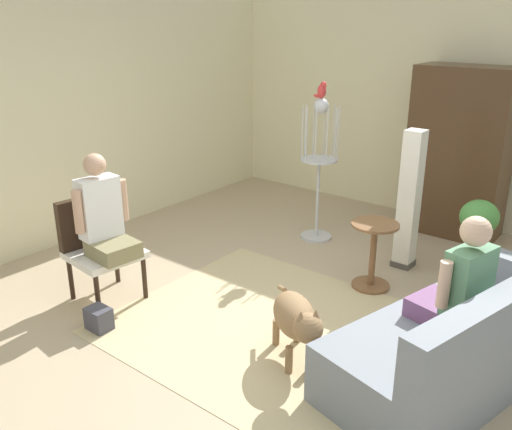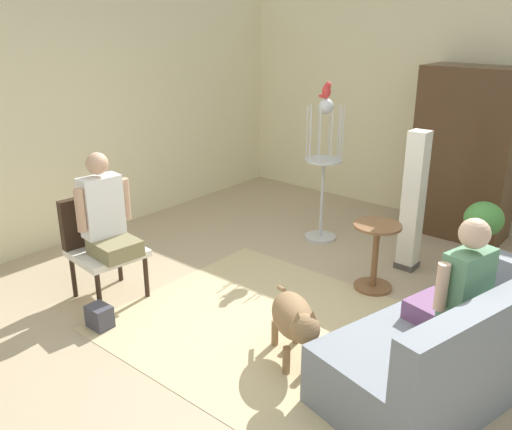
{
  "view_description": "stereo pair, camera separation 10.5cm",
  "coord_description": "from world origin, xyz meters",
  "px_view_note": "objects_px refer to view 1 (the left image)",
  "views": [
    {
      "loc": [
        2.29,
        -3.24,
        2.45
      ],
      "look_at": [
        -0.23,
        -0.07,
        0.96
      ],
      "focal_mm": 38.33,
      "sensor_mm": 36.0,
      "label": 1
    },
    {
      "loc": [
        2.37,
        -3.17,
        2.45
      ],
      "look_at": [
        -0.23,
        -0.07,
        0.96
      ],
      "focal_mm": 38.33,
      "sensor_mm": 36.0,
      "label": 2
    }
  ],
  "objects_px": {
    "potted_plant": "(477,234)",
    "armoire_cabinet": "(459,153)",
    "person_on_couch": "(460,284)",
    "round_end_table": "(373,253)",
    "person_on_armchair": "(103,215)",
    "couch": "(460,343)",
    "armchair": "(97,240)",
    "bird_cage_stand": "(319,168)",
    "parrot": "(322,90)",
    "handbag": "(99,319)",
    "column_lamp": "(409,201)",
    "dog": "(296,318)"
  },
  "relations": [
    {
      "from": "parrot",
      "to": "potted_plant",
      "type": "height_order",
      "value": "parrot"
    },
    {
      "from": "couch",
      "to": "dog",
      "type": "relative_size",
      "value": 2.93
    },
    {
      "from": "armchair",
      "to": "person_on_couch",
      "type": "xyz_separation_m",
      "value": [
        2.97,
        0.74,
        0.21
      ]
    },
    {
      "from": "potted_plant",
      "to": "armoire_cabinet",
      "type": "distance_m",
      "value": 1.32
    },
    {
      "from": "parrot",
      "to": "potted_plant",
      "type": "distance_m",
      "value": 2.15
    },
    {
      "from": "armchair",
      "to": "person_on_armchair",
      "type": "relative_size",
      "value": 1.04
    },
    {
      "from": "armoire_cabinet",
      "to": "column_lamp",
      "type": "bearing_deg",
      "value": -91.19
    },
    {
      "from": "couch",
      "to": "person_on_couch",
      "type": "height_order",
      "value": "person_on_couch"
    },
    {
      "from": "person_on_armchair",
      "to": "dog",
      "type": "relative_size",
      "value": 1.25
    },
    {
      "from": "parrot",
      "to": "bird_cage_stand",
      "type": "bearing_deg",
      "value": 0.0
    },
    {
      "from": "bird_cage_stand",
      "to": "parrot",
      "type": "bearing_deg",
      "value": -180.0
    },
    {
      "from": "couch",
      "to": "bird_cage_stand",
      "type": "relative_size",
      "value": 1.29
    },
    {
      "from": "armchair",
      "to": "column_lamp",
      "type": "xyz_separation_m",
      "value": [
        1.93,
        2.32,
        0.16
      ]
    },
    {
      "from": "person_on_armchair",
      "to": "handbag",
      "type": "bearing_deg",
      "value": -48.44
    },
    {
      "from": "column_lamp",
      "to": "person_on_armchair",
      "type": "bearing_deg",
      "value": -127.39
    },
    {
      "from": "person_on_couch",
      "to": "armoire_cabinet",
      "type": "height_order",
      "value": "armoire_cabinet"
    },
    {
      "from": "person_on_couch",
      "to": "column_lamp",
      "type": "distance_m",
      "value": 1.89
    },
    {
      "from": "armchair",
      "to": "person_on_couch",
      "type": "relative_size",
      "value": 1.14
    },
    {
      "from": "person_on_couch",
      "to": "dog",
      "type": "bearing_deg",
      "value": -153.13
    },
    {
      "from": "person_on_armchair",
      "to": "armoire_cabinet",
      "type": "xyz_separation_m",
      "value": [
        1.81,
        3.58,
        0.15
      ]
    },
    {
      "from": "handbag",
      "to": "parrot",
      "type": "bearing_deg",
      "value": 83.23
    },
    {
      "from": "couch",
      "to": "person_on_couch",
      "type": "relative_size",
      "value": 2.56
    },
    {
      "from": "person_on_couch",
      "to": "parrot",
      "type": "distance_m",
      "value": 2.88
    },
    {
      "from": "person_on_couch",
      "to": "person_on_armchair",
      "type": "relative_size",
      "value": 0.92
    },
    {
      "from": "parrot",
      "to": "person_on_couch",
      "type": "bearing_deg",
      "value": -37.44
    },
    {
      "from": "round_end_table",
      "to": "handbag",
      "type": "xyz_separation_m",
      "value": [
        -1.4,
        -2.07,
        -0.26
      ]
    },
    {
      "from": "potted_plant",
      "to": "handbag",
      "type": "relative_size",
      "value": 3.94
    },
    {
      "from": "bird_cage_stand",
      "to": "column_lamp",
      "type": "xyz_separation_m",
      "value": [
        1.12,
        -0.08,
        -0.14
      ]
    },
    {
      "from": "potted_plant",
      "to": "armoire_cabinet",
      "type": "xyz_separation_m",
      "value": [
        -0.61,
        1.06,
        0.51
      ]
    },
    {
      "from": "couch",
      "to": "parrot",
      "type": "bearing_deg",
      "value": 143.63
    },
    {
      "from": "couch",
      "to": "person_on_armchair",
      "type": "height_order",
      "value": "person_on_armchair"
    },
    {
      "from": "armchair",
      "to": "handbag",
      "type": "relative_size",
      "value": 4.6
    },
    {
      "from": "armchair",
      "to": "round_end_table",
      "type": "height_order",
      "value": "armchair"
    },
    {
      "from": "couch",
      "to": "parrot",
      "type": "relative_size",
      "value": 11.77
    },
    {
      "from": "round_end_table",
      "to": "potted_plant",
      "type": "distance_m",
      "value": 1.07
    },
    {
      "from": "person_on_couch",
      "to": "round_end_table",
      "type": "xyz_separation_m",
      "value": [
        -1.09,
        0.94,
        -0.41
      ]
    },
    {
      "from": "couch",
      "to": "round_end_table",
      "type": "bearing_deg",
      "value": 141.24
    },
    {
      "from": "person_on_couch",
      "to": "person_on_armchair",
      "type": "xyz_separation_m",
      "value": [
        -2.82,
        -0.76,
        0.06
      ]
    },
    {
      "from": "armchair",
      "to": "potted_plant",
      "type": "xyz_separation_m",
      "value": [
        2.57,
        2.51,
        -0.09
      ]
    },
    {
      "from": "person_on_couch",
      "to": "column_lamp",
      "type": "bearing_deg",
      "value": 123.54
    },
    {
      "from": "round_end_table",
      "to": "armoire_cabinet",
      "type": "height_order",
      "value": "armoire_cabinet"
    },
    {
      "from": "potted_plant",
      "to": "couch",
      "type": "bearing_deg",
      "value": -75.13
    },
    {
      "from": "armchair",
      "to": "round_end_table",
      "type": "xyz_separation_m",
      "value": [
        1.89,
        1.68,
        -0.19
      ]
    },
    {
      "from": "column_lamp",
      "to": "armoire_cabinet",
      "type": "distance_m",
      "value": 1.28
    },
    {
      "from": "person_on_armchair",
      "to": "column_lamp",
      "type": "distance_m",
      "value": 2.94
    },
    {
      "from": "armchair",
      "to": "armoire_cabinet",
      "type": "height_order",
      "value": "armoire_cabinet"
    },
    {
      "from": "bird_cage_stand",
      "to": "parrot",
      "type": "relative_size",
      "value": 9.1
    },
    {
      "from": "handbag",
      "to": "armoire_cabinet",
      "type": "bearing_deg",
      "value": 69.55
    },
    {
      "from": "couch",
      "to": "person_on_armchair",
      "type": "relative_size",
      "value": 2.34
    },
    {
      "from": "person_on_armchair",
      "to": "round_end_table",
      "type": "relative_size",
      "value": 1.37
    }
  ]
}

